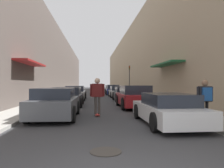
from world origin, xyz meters
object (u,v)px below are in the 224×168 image
(parked_car_left_1, at_px, (68,97))
(manhole_cover, at_px, (106,152))
(pedestrian, at_px, (205,96))
(traffic_light, at_px, (129,77))
(parked_car_right_0, at_px, (167,109))
(parked_car_right_1, at_px, (134,97))
(parked_car_right_3, at_px, (118,92))
(parked_car_left_2, at_px, (75,93))
(parked_car_right_4, at_px, (113,90))
(skateboarder, at_px, (97,92))
(parked_car_left_0, at_px, (55,104))
(parked_car_right_5, at_px, (110,89))
(parked_car_right_2, at_px, (125,94))

(parked_car_left_1, relative_size, manhole_cover, 5.67)
(pedestrian, bearing_deg, traffic_light, 88.62)
(parked_car_right_0, height_order, parked_car_right_1, parked_car_right_1)
(parked_car_right_3, xyz_separation_m, pedestrian, (1.29, -16.84, 0.47))
(parked_car_left_2, bearing_deg, parked_car_right_3, 39.34)
(parked_car_right_4, bearing_deg, skateboarder, -97.27)
(parked_car_right_3, xyz_separation_m, parked_car_right_4, (-0.09, 5.20, 0.04))
(parked_car_right_1, xyz_separation_m, traffic_light, (1.91, 13.23, 1.67))
(parked_car_right_1, height_order, pedestrian, pedestrian)
(parked_car_right_0, distance_m, skateboarder, 3.53)
(parked_car_left_2, distance_m, parked_car_right_4, 9.82)
(parked_car_right_1, relative_size, parked_car_right_3, 0.95)
(parked_car_left_2, distance_m, traffic_light, 8.79)
(parked_car_left_0, relative_size, parked_car_right_5, 0.97)
(traffic_light, height_order, pedestrian, traffic_light)
(parked_car_left_1, distance_m, parked_car_right_3, 10.48)
(parked_car_left_0, bearing_deg, parked_car_left_1, 90.59)
(parked_car_left_2, height_order, parked_car_right_1, parked_car_right_1)
(parked_car_right_4, bearing_deg, parked_car_right_2, -89.53)
(parked_car_left_2, xyz_separation_m, parked_car_right_5, (4.44, 14.10, -0.01))
(parked_car_left_1, xyz_separation_m, parked_car_right_5, (4.47, 19.97, 0.01))
(parked_car_right_5, distance_m, skateboarder, 24.76)
(parked_car_right_5, bearing_deg, parked_car_left_0, -99.93)
(parked_car_right_2, relative_size, pedestrian, 2.83)
(parked_car_left_1, bearing_deg, parked_car_right_1, -17.43)
(parked_car_right_3, height_order, pedestrian, pedestrian)
(parked_car_right_0, relative_size, parked_car_right_5, 1.04)
(parked_car_left_2, height_order, pedestrian, pedestrian)
(traffic_light, bearing_deg, parked_car_right_5, 102.05)
(parked_car_right_0, relative_size, skateboarder, 2.40)
(parked_car_right_1, xyz_separation_m, parked_car_right_4, (0.07, 16.03, -0.03))
(parked_car_left_0, bearing_deg, parked_car_right_4, 77.83)
(parked_car_left_1, bearing_deg, parked_car_right_2, 42.20)
(skateboarder, xyz_separation_m, manhole_cover, (0.08, -5.46, -1.09))
(parked_car_left_2, xyz_separation_m, parked_car_right_1, (4.26, -7.21, 0.04))
(parked_car_right_1, bearing_deg, parked_car_left_1, 162.57)
(skateboarder, xyz_separation_m, pedestrian, (3.84, -2.70, -0.02))
(parked_car_left_1, bearing_deg, parked_car_right_5, 77.39)
(traffic_light, relative_size, pedestrian, 2.36)
(parked_car_right_0, height_order, parked_car_right_2, parked_car_right_2)
(parked_car_right_4, xyz_separation_m, traffic_light, (1.84, -2.80, 1.70))
(parked_car_right_1, xyz_separation_m, parked_car_right_5, (0.18, 21.32, -0.05))
(parked_car_left_1, height_order, parked_car_right_2, parked_car_left_1)
(parked_car_left_2, height_order, manhole_cover, parked_car_left_2)
(parked_car_left_0, xyz_separation_m, parked_car_left_2, (-0.03, 11.12, -0.00))
(parked_car_right_0, bearing_deg, parked_car_right_1, 91.38)
(parked_car_right_1, relative_size, parked_car_right_2, 1.02)
(parked_car_right_4, relative_size, parked_car_right_5, 1.07)
(parked_car_left_2, bearing_deg, traffic_light, 44.31)
(parked_car_left_1, bearing_deg, parked_car_right_4, 73.49)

